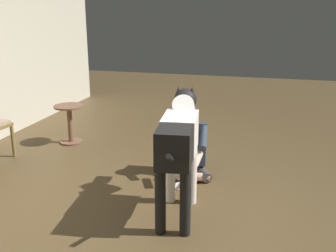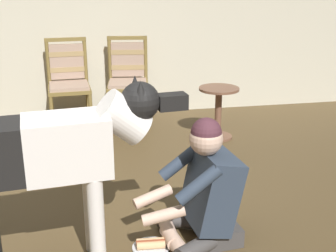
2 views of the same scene
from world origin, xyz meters
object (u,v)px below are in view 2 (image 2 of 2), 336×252
(large_dog, at_px, (58,153))
(round_side_table, at_px, (218,108))
(dining_chair_left_of_pair, at_px, (68,78))
(dining_chair_right_of_pair, at_px, (128,76))
(hot_dog_on_plate, at_px, (151,245))
(person_sitting_on_floor, at_px, (204,192))

(large_dog, height_order, round_side_table, large_dog)
(dining_chair_left_of_pair, bearing_deg, dining_chair_right_of_pair, -0.05)
(large_dog, relative_size, hot_dog_on_plate, 5.96)
(dining_chair_left_of_pair, bearing_deg, round_side_table, -26.49)
(dining_chair_right_of_pair, height_order, hot_dog_on_plate, dining_chair_right_of_pair)
(large_dog, distance_m, hot_dog_on_plate, 0.88)
(dining_chair_right_of_pair, height_order, round_side_table, dining_chair_right_of_pair)
(person_sitting_on_floor, bearing_deg, large_dog, -173.76)
(person_sitting_on_floor, xyz_separation_m, large_dog, (-0.88, -0.10, 0.38))
(hot_dog_on_plate, bearing_deg, person_sitting_on_floor, 6.24)
(dining_chair_left_of_pair, height_order, hot_dog_on_plate, dining_chair_left_of_pair)
(dining_chair_left_of_pair, bearing_deg, person_sitting_on_floor, -71.53)
(round_side_table, bearing_deg, large_dog, -128.21)
(dining_chair_left_of_pair, xyz_separation_m, person_sitting_on_floor, (0.88, -2.62, -0.20))
(dining_chair_left_of_pair, distance_m, dining_chair_right_of_pair, 0.67)
(hot_dog_on_plate, bearing_deg, large_dog, -173.76)
(dining_chair_right_of_pair, distance_m, large_dog, 2.81)
(hot_dog_on_plate, distance_m, round_side_table, 2.17)
(dining_chair_right_of_pair, bearing_deg, hot_dog_on_plate, -93.25)
(large_dog, bearing_deg, round_side_table, 51.79)
(large_dog, distance_m, round_side_table, 2.52)
(hot_dog_on_plate, xyz_separation_m, round_side_table, (1.01, 1.90, 0.30))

